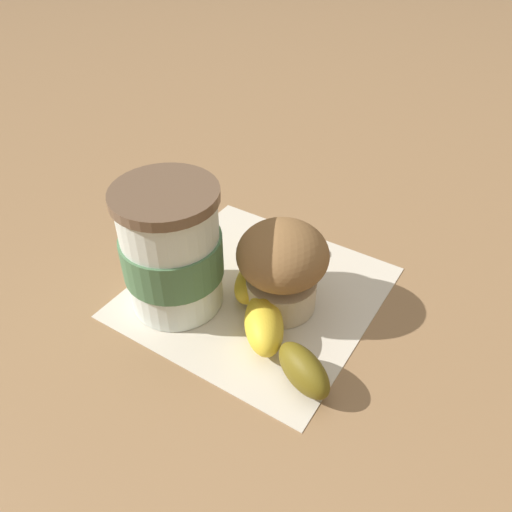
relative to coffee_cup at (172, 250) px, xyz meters
name	(u,v)px	position (x,y,z in m)	size (l,w,h in m)	color
ground_plane	(256,292)	(0.06, -0.05, -0.06)	(3.00, 3.00, 0.00)	#936D47
paper_napkin	(256,291)	(0.06, -0.05, -0.06)	(0.23, 0.23, 0.00)	beige
coffee_cup	(172,250)	(0.00, 0.00, 0.00)	(0.10, 0.10, 0.13)	silver
muffin	(281,266)	(0.05, -0.09, -0.01)	(0.09, 0.09, 0.09)	beige
banana	(273,300)	(0.04, -0.09, -0.04)	(0.18, 0.17, 0.04)	gold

